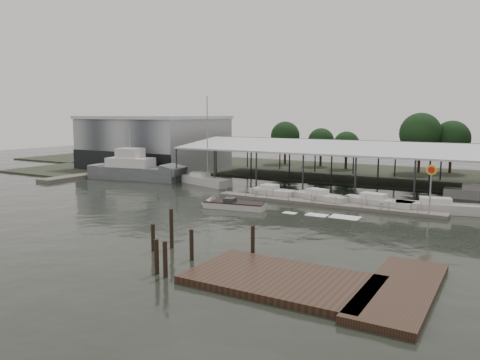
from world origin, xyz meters
The scene contains 18 objects.
ground centered at (0.00, 0.00, 0.00)m, with size 200.00×200.00×0.00m, color black.
land_strip_far centered at (0.00, 42.00, 0.10)m, with size 140.00×30.00×0.30m.
land_strip_west centered at (-40.00, 30.00, 0.10)m, with size 20.00×40.00×0.30m.
storage_warehouse centered at (-28.00, 29.94, 5.29)m, with size 24.50×20.50×10.50m.
covered_boat_shed centered at (17.00, 28.00, 6.13)m, with size 58.24×24.00×6.96m.
trawler_dock centered at (-30.00, 14.00, 0.25)m, with size 3.00×18.00×0.50m.
floating_dock centered at (15.00, 10.00, 0.20)m, with size 28.00×2.00×1.40m.
shell_fuel_sign centered at (27.00, 9.99, 3.93)m, with size 1.10×0.18×5.55m.
boardwalk_platform centered at (24.55, -15.27, 0.20)m, with size 15.00×12.00×0.50m.
grey_trawler centered at (-20.02, 15.85, 1.58)m, with size 17.22×7.33×8.84m.
white_sailboat centered at (-6.52, 16.61, 0.66)m, with size 9.81×5.40×13.72m.
speedboat_underway centered at (6.38, 2.83, 0.39)m, with size 18.76×4.98×2.00m.
moored_cruiser_0 centered at (7.37, 12.04, 0.61)m, with size 6.17×2.53×1.70m.
moored_cruiser_1 centered at (14.10, 11.79, 0.61)m, with size 7.44×3.95×1.70m.
moored_cruiser_2 centered at (20.99, 12.05, 0.61)m, with size 8.40×3.47×1.70m.
moored_cruiser_3 centered at (27.66, 12.60, 0.61)m, with size 9.61×4.22×1.70m.
mooring_pilings centered at (13.36, -15.27, 0.95)m, with size 7.42×8.15×3.83m.
horizon_tree_line centered at (23.34, 48.07, 6.23)m, with size 71.17×9.84×11.12m.
Camera 1 is at (34.35, -42.32, 10.78)m, focal length 35.00 mm.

